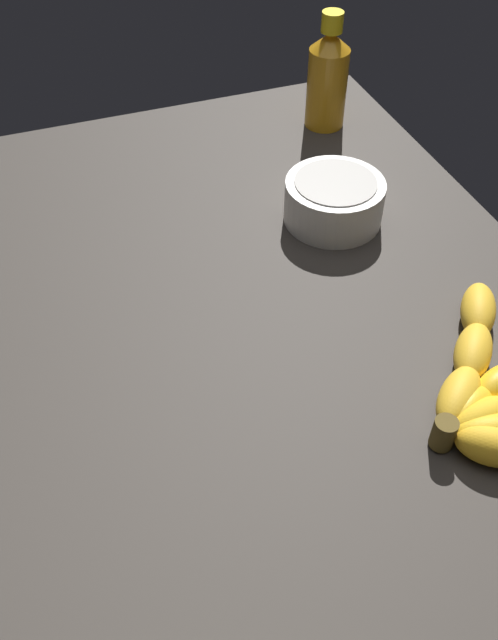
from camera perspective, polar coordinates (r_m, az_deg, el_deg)
The scene contains 3 objects.
ground_plane at distance 66.35cm, azimuth 1.11°, elevation -3.73°, with size 97.34×65.69×3.54cm, color #38332D.
honey_bottle at distance 95.85cm, azimuth 6.58°, elevation 19.47°, with size 5.34×5.34×15.22cm.
small_bowl at distance 79.34cm, azimuth 7.10°, elevation 9.89°, with size 11.29×11.29×5.17cm.
Camera 1 is at (40.16, -16.01, 48.57)cm, focal length 38.34 mm.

